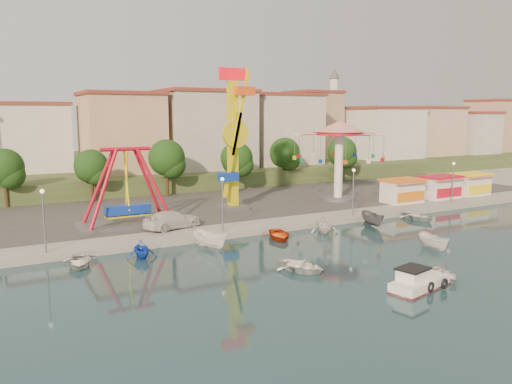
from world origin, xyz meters
TOP-DOWN VIEW (x-y plane):
  - ground at (0.00, 0.00)m, footprint 200.00×200.00m
  - quay_deck at (0.00, 62.00)m, footprint 200.00×100.00m
  - asphalt_pad at (0.00, 30.00)m, footprint 90.00×28.00m
  - hill_terrace at (0.00, 67.00)m, footprint 200.00×60.00m
  - pirate_ship_ride at (-15.44, 20.04)m, footprint 10.00×5.00m
  - kamikaze_tower at (-2.15, 22.36)m, footprint 3.78×3.10m
  - wave_swinger at (12.80, 21.91)m, footprint 11.60×11.60m
  - booth_left at (18.92, 16.49)m, footprint 5.40×3.78m
  - booth_mid at (25.83, 16.49)m, footprint 5.40×3.78m
  - booth_right at (31.85, 16.49)m, footprint 5.40×3.78m
  - lamp_post_0 at (-24.00, 13.00)m, footprint 0.14×0.14m
  - lamp_post_1 at (-8.00, 13.00)m, footprint 0.14×0.14m
  - lamp_post_2 at (8.00, 13.00)m, footprint 0.14×0.14m
  - lamp_post_3 at (24.00, 13.00)m, footprint 0.14×0.14m
  - tree_0 at (-26.00, 36.98)m, footprint 4.60×4.60m
  - tree_1 at (-16.00, 36.24)m, footprint 4.35×4.35m
  - tree_2 at (-6.00, 35.81)m, footprint 5.02×5.02m
  - tree_3 at (4.00, 34.36)m, footprint 4.68×4.68m
  - tree_4 at (14.00, 37.35)m, footprint 4.86×4.86m
  - tree_5 at (24.00, 35.54)m, footprint 4.83×4.83m
  - building_1 at (-21.33, 51.38)m, footprint 12.33×9.01m
  - building_2 at (-8.19, 51.96)m, footprint 11.95×9.28m
  - building_3 at (5.60, 48.80)m, footprint 12.59×10.50m
  - building_4 at (19.07, 52.20)m, footprint 10.75×9.23m
  - building_5 at (32.37, 50.33)m, footprint 12.77×10.96m
  - building_6 at (44.15, 48.77)m, footprint 8.23×8.98m
  - building_7 at (56.03, 53.70)m, footprint 11.59×10.93m
  - building_8 at (69.93, 47.19)m, footprint 12.84×9.28m
  - building_9 at (83.46, 49.95)m, footprint 12.95×9.17m
  - minaret at (36.00, 54.00)m, footprint 2.80×2.80m
  - cabin_motorboat at (-2.33, -6.71)m, footprint 5.19×2.93m
  - rowboat_a at (-7.19, 0.41)m, footprint 4.07×4.67m
  - rowboat_b at (0.91, -6.01)m, footprint 3.13×3.76m
  - skiff at (6.46, -0.09)m, footprint 2.04×3.93m
  - van at (-11.93, 16.45)m, footprint 6.49×4.02m
  - moored_boat_0 at (-21.92, 9.80)m, footprint 3.30×4.13m
  - moored_boat_1 at (-16.94, 9.80)m, footprint 2.59×2.98m
  - moored_boat_2 at (-10.67, 9.80)m, footprint 2.76×4.52m
  - moored_boat_3 at (-3.57, 9.80)m, footprint 3.93×4.67m
  - moored_boat_4 at (1.72, 9.80)m, footprint 3.69×3.99m
  - moored_boat_5 at (8.17, 9.80)m, footprint 2.33×4.19m
  - moored_boat_6 at (14.84, 9.80)m, footprint 3.13×4.28m

SIDE VIEW (x-z plane):
  - ground at x=0.00m, z-range 0.00..0.00m
  - quay_deck at x=0.00m, z-range 0.00..0.60m
  - rowboat_b at x=0.91m, z-range 0.00..0.67m
  - moored_boat_0 at x=-21.92m, z-range 0.00..0.76m
  - rowboat_a at x=-7.19m, z-range 0.00..0.81m
  - moored_boat_3 at x=-3.57m, z-range 0.00..0.83m
  - moored_boat_6 at x=14.84m, z-range 0.00..0.87m
  - cabin_motorboat at x=-2.33m, z-range -0.40..1.32m
  - asphalt_pad at x=0.00m, z-range 0.60..0.61m
  - skiff at x=6.46m, z-range 0.00..1.45m
  - moored_boat_5 at x=8.17m, z-range 0.00..1.53m
  - moored_boat_1 at x=-16.94m, z-range 0.00..1.53m
  - moored_boat_2 at x=-10.67m, z-range 0.00..1.64m
  - moored_boat_4 at x=1.72m, z-range 0.00..1.74m
  - van at x=-11.93m, z-range 0.60..2.35m
  - hill_terrace at x=0.00m, z-range 0.00..3.00m
  - booth_left at x=18.92m, z-range 0.62..3.70m
  - booth_mid at x=25.83m, z-range 0.62..3.70m
  - booth_right at x=31.85m, z-range 0.62..3.70m
  - lamp_post_0 at x=-24.00m, z-range 0.60..5.60m
  - lamp_post_1 at x=-8.00m, z-range 0.60..5.60m
  - lamp_post_2 at x=8.00m, z-range 0.60..5.60m
  - lamp_post_3 at x=24.00m, z-range 0.60..5.60m
  - pirate_ship_ride at x=-15.44m, z-range 0.39..8.39m
  - tree_1 at x=-16.00m, z-range 1.80..8.60m
  - tree_0 at x=-26.00m, z-range 1.87..9.07m
  - tree_3 at x=4.00m, z-range 1.90..9.21m
  - tree_5 at x=24.00m, z-range 1.94..9.48m
  - tree_4 at x=14.00m, z-range 1.95..9.55m
  - tree_2 at x=-6.00m, z-range 1.99..9.84m
  - building_1 at x=-21.33m, z-range 3.00..11.63m
  - building_7 at x=56.03m, z-range 3.00..11.76m
  - building_3 at x=5.60m, z-range 3.00..12.20m
  - building_9 at x=83.46m, z-range 3.00..12.21m
  - building_4 at x=19.07m, z-range 3.00..12.24m
  - wave_swinger at x=12.80m, z-range 3.00..13.40m
  - kamikaze_tower at x=-2.15m, z-range 0.35..16.85m
  - building_5 at x=32.37m, z-range 3.00..14.21m
  - building_2 at x=-8.19m, z-range 3.00..14.23m
  - building_6 at x=44.15m, z-range 3.00..15.36m
  - building_8 at x=69.93m, z-range 3.00..15.58m
  - minaret at x=36.00m, z-range 3.55..21.55m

